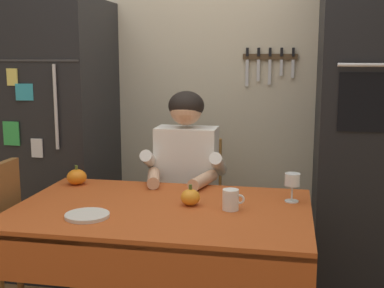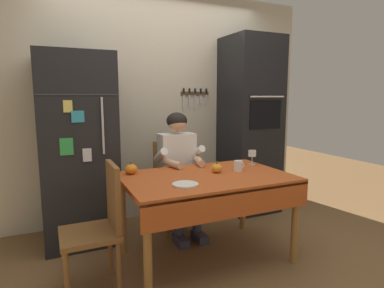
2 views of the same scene
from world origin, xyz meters
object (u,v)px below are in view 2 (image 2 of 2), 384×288
(chair_left_side, at_px, (100,222))
(wine_glass, at_px, (252,154))
(dining_table, at_px, (207,186))
(seated_person, at_px, (179,163))
(coffee_mug, at_px, (238,166))
(pumpkin_large, at_px, (131,169))
(pumpkin_medium, at_px, (217,168))
(chair_behind_person, at_px, (173,180))
(refrigerator, at_px, (78,149))
(serving_tray, at_px, (185,185))
(wall_oven, at_px, (250,126))

(chair_left_side, height_order, wine_glass, chair_left_side)
(dining_table, xyz_separation_m, seated_person, (-0.01, 0.60, 0.08))
(coffee_mug, xyz_separation_m, wine_glass, (0.28, 0.19, 0.05))
(pumpkin_large, xyz_separation_m, pumpkin_medium, (0.70, -0.27, -0.00))
(dining_table, relative_size, chair_behind_person, 1.51)
(seated_person, relative_size, pumpkin_large, 11.41)
(pumpkin_medium, bearing_deg, refrigerator, 143.16)
(wine_glass, relative_size, serving_tray, 0.72)
(seated_person, bearing_deg, wine_glass, -31.33)
(chair_behind_person, bearing_deg, wall_oven, 6.99)
(chair_behind_person, height_order, pumpkin_large, chair_behind_person)
(wall_oven, distance_m, pumpkin_large, 1.74)
(coffee_mug, distance_m, serving_tray, 0.66)
(seated_person, xyz_separation_m, wine_glass, (0.62, -0.38, 0.11))
(wall_oven, height_order, pumpkin_large, wall_oven)
(refrigerator, bearing_deg, serving_tray, -58.30)
(chair_behind_person, bearing_deg, chair_left_side, -136.03)
(coffee_mug, height_order, pumpkin_large, pumpkin_large)
(refrigerator, distance_m, chair_left_side, 1.03)
(wall_oven, bearing_deg, chair_behind_person, -173.01)
(coffee_mug, distance_m, pumpkin_medium, 0.20)
(chair_left_side, bearing_deg, coffee_mug, 4.84)
(wall_oven, xyz_separation_m, dining_table, (-1.05, -0.92, -0.39))
(refrigerator, distance_m, wall_oven, 2.01)
(chair_behind_person, bearing_deg, coffee_mug, -65.74)
(dining_table, xyz_separation_m, pumpkin_large, (-0.57, 0.34, 0.13))
(pumpkin_medium, bearing_deg, serving_tray, -147.48)
(seated_person, distance_m, coffee_mug, 0.66)
(seated_person, relative_size, chair_left_side, 1.34)
(chair_behind_person, relative_size, serving_tray, 4.69)
(pumpkin_large, bearing_deg, wine_glass, -5.50)
(dining_table, height_order, pumpkin_large, pumpkin_large)
(refrigerator, bearing_deg, seated_person, -16.57)
(serving_tray, bearing_deg, wall_oven, 39.80)
(pumpkin_large, distance_m, pumpkin_medium, 0.75)
(pumpkin_medium, bearing_deg, chair_behind_person, 101.07)
(pumpkin_large, bearing_deg, pumpkin_medium, -20.89)
(refrigerator, relative_size, seated_person, 1.45)
(wine_glass, bearing_deg, coffee_mug, -145.85)
(refrigerator, height_order, chair_behind_person, refrigerator)
(pumpkin_medium, relative_size, serving_tray, 0.51)
(wall_oven, xyz_separation_m, pumpkin_large, (-1.62, -0.58, -0.27))
(dining_table, bearing_deg, wine_glass, 20.54)
(coffee_mug, xyz_separation_m, serving_tray, (-0.62, -0.23, -0.04))
(chair_behind_person, xyz_separation_m, serving_tray, (-0.28, -0.98, 0.24))
(coffee_mug, bearing_deg, pumpkin_medium, 169.81)
(pumpkin_medium, bearing_deg, coffee_mug, -10.19)
(seated_person, xyz_separation_m, serving_tray, (-0.28, -0.79, 0.01))
(pumpkin_large, bearing_deg, chair_behind_person, 39.09)
(wall_oven, bearing_deg, wine_glass, -122.49)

